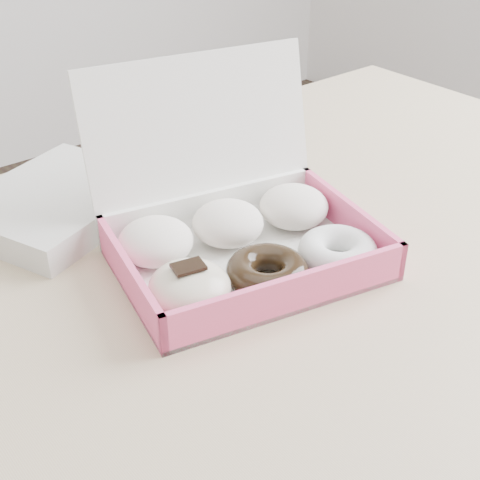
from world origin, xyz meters
TOP-DOWN VIEW (x-y plane):
  - table at (0.00, 0.00)m, footprint 1.20×0.80m
  - donut_box at (-0.09, 0.00)m, footprint 0.34×0.32m
  - newspapers at (-0.21, 0.23)m, footprint 0.29×0.26m

SIDE VIEW (x-z plane):
  - table at x=0.00m, z-range 0.30..1.05m
  - newspapers at x=-0.21m, z-range 0.75..0.79m
  - donut_box at x=-0.09m, z-range 0.68..0.89m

